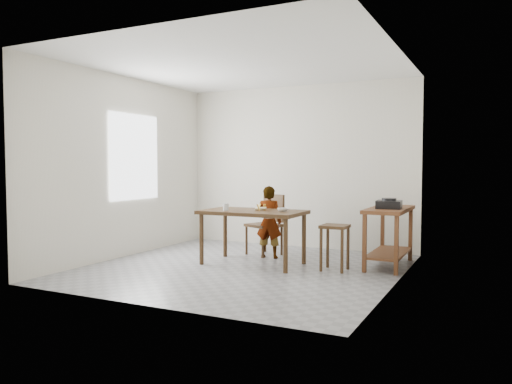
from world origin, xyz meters
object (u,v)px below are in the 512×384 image
at_px(prep_counter, 389,237).
at_px(dining_chair, 264,225).
at_px(dining_table, 253,237).
at_px(child, 269,222).
at_px(stool, 335,248).

height_order(prep_counter, dining_chair, dining_chair).
relative_size(dining_table, child, 1.31).
relative_size(prep_counter, child, 1.12).
relative_size(prep_counter, stool, 2.01).
distance_m(child, stool, 1.23).
height_order(prep_counter, child, child).
distance_m(prep_counter, stool, 0.84).
relative_size(child, stool, 1.79).
relative_size(dining_chair, stool, 1.54).
bearing_deg(prep_counter, child, -174.07).
bearing_deg(dining_chair, child, -25.65).
bearing_deg(prep_counter, dining_chair, 179.17).
bearing_deg(stool, prep_counter, 45.82).
bearing_deg(stool, dining_table, -174.75).
bearing_deg(dining_table, stool, 5.25).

